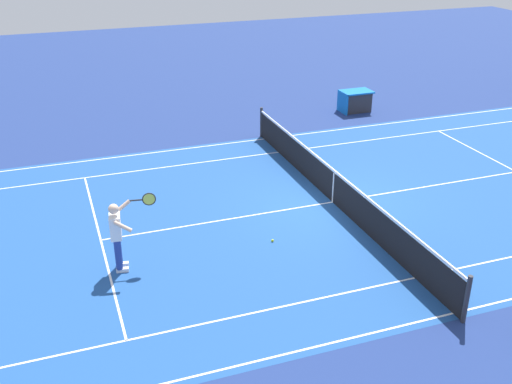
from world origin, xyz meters
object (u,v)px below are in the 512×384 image
object	(u,v)px
tennis_player_near	(118,233)
equipment_cart_tarped	(355,101)
tennis_ball	(273,241)
tennis_net	(334,186)

from	to	relation	value
tennis_player_near	equipment_cart_tarped	xyz separation A→B (m)	(-10.73, -8.85, -0.49)
tennis_player_near	tennis_ball	bearing A→B (deg)	179.81
tennis_net	equipment_cart_tarped	distance (m)	8.69
tennis_player_near	tennis_ball	distance (m)	3.81
tennis_net	tennis_player_near	bearing A→B (deg)	13.82
tennis_net	tennis_player_near	size ratio (longest dim) A/B	6.89
tennis_player_near	equipment_cart_tarped	bearing A→B (deg)	-140.47
tennis_net	tennis_ball	xyz separation A→B (m)	(2.40, 1.51, -0.46)
tennis_player_near	tennis_net	bearing A→B (deg)	-166.18
tennis_player_near	equipment_cart_tarped	size ratio (longest dim) A/B	1.36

